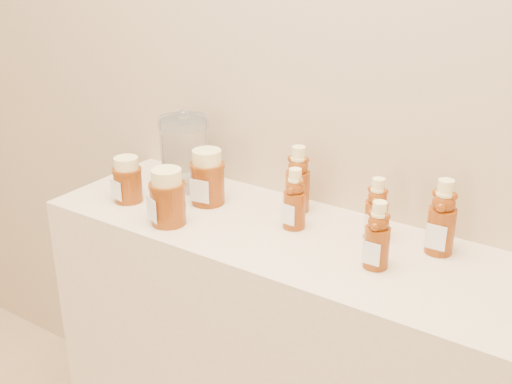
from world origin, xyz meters
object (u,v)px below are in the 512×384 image
Objects in this scene: bear_bottle_front_left at (295,195)px; glass_canister at (185,150)px; bear_bottle_back_left at (298,175)px; display_table at (277,382)px; honey_jar_left at (128,179)px.

bear_bottle_front_left is 0.38m from glass_canister.
bear_bottle_back_left reaches higher than bear_bottle_front_left.
display_table is 7.06× the size of bear_bottle_front_left.
bear_bottle_back_left is 1.59× the size of honey_jar_left.
display_table is at bearing -93.88° from bear_bottle_back_left.
glass_canister is (-0.38, 0.05, 0.02)m from bear_bottle_front_left.
glass_canister is at bearing 170.45° from bear_bottle_back_left.
display_table is 9.91× the size of honey_jar_left.
bear_bottle_back_left is 0.34m from glass_canister.
bear_bottle_front_left is (0.02, 0.04, 0.53)m from display_table.
bear_bottle_back_left is 0.45m from honey_jar_left.
bear_bottle_front_left reaches higher than honey_jar_left.
bear_bottle_front_left is 0.79× the size of glass_canister.
display_table is 0.67m from glass_canister.
bear_bottle_front_left is at bearing -8.00° from glass_canister.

